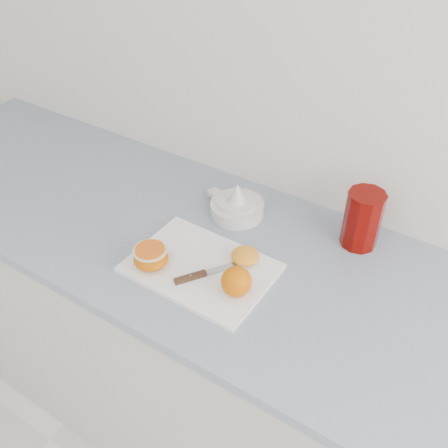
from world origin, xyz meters
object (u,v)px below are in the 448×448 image
at_px(counter, 249,370).
at_px(cutting_board, 201,268).
at_px(half_orange, 151,257).
at_px(citrus_juicer, 237,206).
at_px(red_tumbler, 362,221).

height_order(counter, cutting_board, cutting_board).
bearing_deg(counter, half_orange, -141.68).
relative_size(cutting_board, citrus_juicer, 1.82).
relative_size(cutting_board, half_orange, 4.04).
distance_m(cutting_board, half_orange, 0.12).
distance_m(half_orange, red_tumbler, 0.52).
bearing_deg(citrus_juicer, counter, -44.91).
height_order(counter, citrus_juicer, citrus_juicer).
xyz_separation_m(cutting_board, red_tumbler, (0.28, 0.30, 0.07)).
xyz_separation_m(half_orange, citrus_juicer, (0.06, 0.30, -0.01)).
bearing_deg(cutting_board, citrus_juicer, 100.59).
bearing_deg(red_tumbler, counter, -132.15).
xyz_separation_m(half_orange, red_tumbler, (0.38, 0.36, 0.03)).
height_order(cutting_board, citrus_juicer, citrus_juicer).
bearing_deg(citrus_juicer, half_orange, -100.81).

